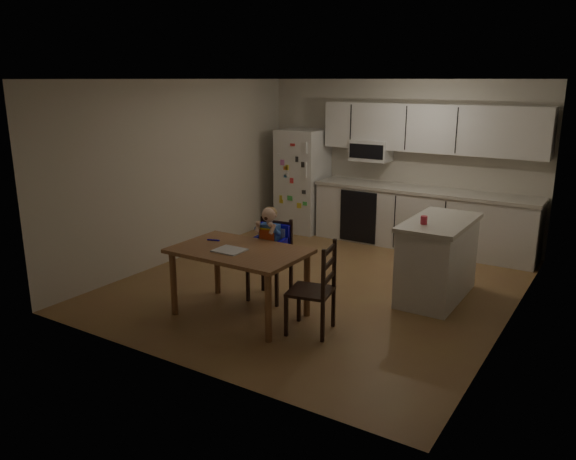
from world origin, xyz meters
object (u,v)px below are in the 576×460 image
Objects in this scene: chair_booster at (271,243)px; kitchen_island at (437,259)px; chair_side at (320,283)px; dining_table at (239,258)px; refrigerator at (303,181)px; red_cup at (424,220)px.

kitchen_island is at bearing 25.62° from chair_booster.
chair_side is (-0.69, -1.58, 0.06)m from kitchen_island.
kitchen_island is at bearing 144.49° from chair_side.
refrigerator is at bearing 110.30° from dining_table.
chair_booster reaches higher than dining_table.
chair_booster is (-1.64, -1.03, 0.19)m from kitchen_island.
refrigerator is at bearing 148.21° from kitchen_island.
refrigerator reaches higher than chair_booster.
dining_table is 0.95m from chair_side.
chair_booster reaches higher than kitchen_island.
red_cup is at bearing 41.80° from dining_table.
kitchen_island is at bearing 69.75° from red_cup.
kitchen_island is 0.59m from red_cup.
red_cup is (-0.10, -0.27, 0.51)m from kitchen_island.
kitchen_island is 1.16× the size of chair_booster.
chair_side is (0.95, -0.55, -0.13)m from chair_booster.
red_cup is at bearing -110.25° from kitchen_island.
red_cup reaches higher than chair_side.
kitchen_island is 1.95m from chair_booster.
red_cup is 1.50m from chair_side.
refrigerator reaches higher than red_cup.
chair_booster is at bearing -131.74° from chair_side.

